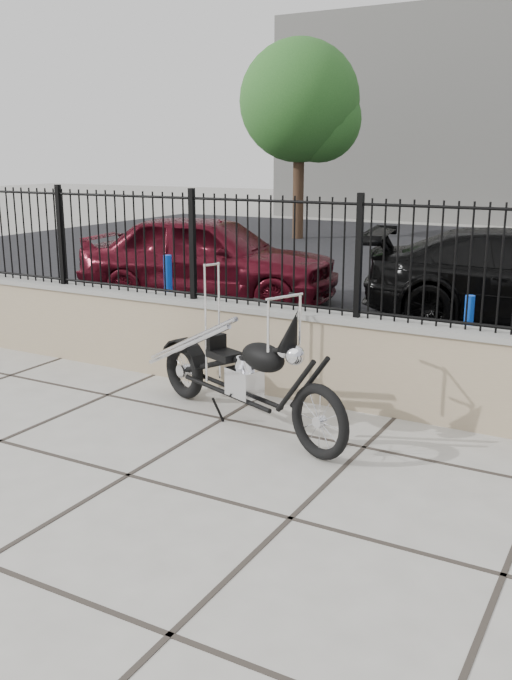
{
  "coord_description": "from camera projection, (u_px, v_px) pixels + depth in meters",
  "views": [
    {
      "loc": [
        3.59,
        -4.27,
        2.58
      ],
      "look_at": [
        0.22,
        1.78,
        0.78
      ],
      "focal_mm": 38.0,
      "sensor_mm": 36.0,
      "label": 1
    }
  ],
  "objects": [
    {
      "name": "retaining_wall",
      "position": [
        270.0,
        350.0,
        7.94
      ],
      "size": [
        14.0,
        0.36,
        0.96
      ],
      "primitive_type": "cube",
      "color": "gray",
      "rests_on": "ground_plane"
    },
    {
      "name": "tree_left",
      "position": [
        300.0,
        95.0,
        21.6
      ],
      "size": [
        3.63,
        3.63,
        6.12
      ],
      "rotation": [
        0.0,
        0.0,
        0.14
      ],
      "color": "#382619",
      "rests_on": "ground_plane"
    },
    {
      "name": "bollard_b",
      "position": [
        467.0,
        334.0,
        8.64
      ],
      "size": [
        0.15,
        0.15,
        0.95
      ],
      "primitive_type": "cylinder",
      "rotation": [
        0.0,
        0.0,
        -0.43
      ],
      "color": "#0C5AB9",
      "rests_on": "ground_plane"
    },
    {
      "name": "bollard_a",
      "position": [
        168.0,
        290.0,
        11.1
      ],
      "size": [
        0.14,
        0.14,
        1.08
      ],
      "primitive_type": "cylinder",
      "rotation": [
        0.0,
        0.0,
        0.09
      ],
      "color": "#0C3CB7",
      "rests_on": "ground_plane"
    },
    {
      "name": "chopper_motorcycle",
      "position": [
        241.0,
        347.0,
        6.9
      ],
      "size": [
        2.59,
        1.39,
        1.57
      ],
      "primitive_type": null,
      "rotation": [
        0.0,
        0.0,
        -0.38
      ],
      "color": "black",
      "rests_on": "ground_plane"
    },
    {
      "name": "parking_lot",
      "position": [
        474.0,
        270.0,
        16.52
      ],
      "size": [
        30.0,
        30.0,
        0.0
      ],
      "primitive_type": "plane",
      "color": "black",
      "rests_on": "ground"
    },
    {
      "name": "ground_plane",
      "position": [
        128.0,
        475.0,
        5.95
      ],
      "size": [
        90.0,
        90.0,
        0.0
      ],
      "primitive_type": "plane",
      "color": "#99968E",
      "rests_on": "ground"
    },
    {
      "name": "iron_fence",
      "position": [
        271.0,
        252.0,
        7.67
      ],
      "size": [
        14.0,
        0.08,
        1.2
      ],
      "primitive_type": "cube",
      "color": "black",
      "rests_on": "retaining_wall"
    },
    {
      "name": "car_red",
      "position": [
        209.0,
        258.0,
        12.8
      ],
      "size": [
        4.87,
        2.6,
        1.58
      ],
      "primitive_type": "imported",
      "rotation": [
        0.0,
        0.0,
        1.74
      ],
      "color": "#490A15",
      "rests_on": "parking_lot"
    }
  ]
}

